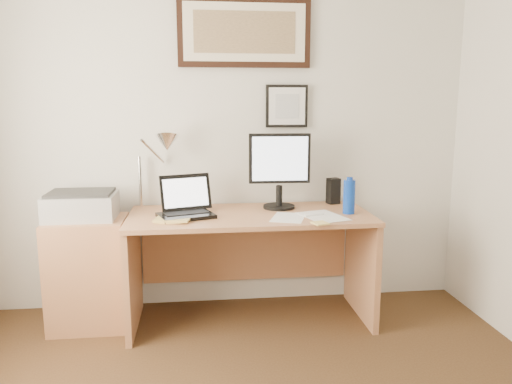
{
  "coord_description": "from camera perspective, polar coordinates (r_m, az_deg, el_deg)",
  "views": [
    {
      "loc": [
        -0.19,
        -1.58,
        1.49
      ],
      "look_at": [
        0.17,
        1.43,
        0.93
      ],
      "focal_mm": 35.0,
      "sensor_mm": 36.0,
      "label": 1
    }
  ],
  "objects": [
    {
      "name": "wall_back",
      "position": [
        3.59,
        -3.71,
        6.57
      ],
      "size": [
        3.5,
        0.02,
        2.5
      ],
      "primitive_type": "cube",
      "color": "silver",
      "rests_on": "ground"
    },
    {
      "name": "side_cabinet",
      "position": [
        3.53,
        -18.53,
        -8.75
      ],
      "size": [
        0.5,
        0.4,
        0.73
      ],
      "primitive_type": "cube",
      "color": "#AA6D47",
      "rests_on": "floor"
    },
    {
      "name": "water_bottle",
      "position": [
        3.36,
        10.59,
        -0.55
      ],
      "size": [
        0.08,
        0.08,
        0.22
      ],
      "primitive_type": "cylinder",
      "color": "#0D38AD",
      "rests_on": "desk"
    },
    {
      "name": "bottle_cap",
      "position": [
        3.34,
        10.66,
        1.51
      ],
      "size": [
        0.04,
        0.04,
        0.02
      ],
      "primitive_type": "cylinder",
      "color": "#0D38AD",
      "rests_on": "water_bottle"
    },
    {
      "name": "speaker",
      "position": [
        3.66,
        8.83,
        0.12
      ],
      "size": [
        0.1,
        0.09,
        0.19
      ],
      "primitive_type": "cube",
      "rotation": [
        0.0,
        0.0,
        0.24
      ],
      "color": "black",
      "rests_on": "desk"
    },
    {
      "name": "paper_sheet_a",
      "position": [
        3.21,
        3.72,
        -2.93
      ],
      "size": [
        0.28,
        0.33,
        0.0
      ],
      "primitive_type": "cube",
      "rotation": [
        0.0,
        0.0,
        -0.34
      ],
      "color": "white",
      "rests_on": "desk"
    },
    {
      "name": "paper_sheet_b",
      "position": [
        3.25,
        7.66,
        -2.77
      ],
      "size": [
        0.32,
        0.39,
        0.0
      ],
      "primitive_type": "cube",
      "rotation": [
        0.0,
        0.0,
        0.29
      ],
      "color": "white",
      "rests_on": "desk"
    },
    {
      "name": "sticky_pad",
      "position": [
        3.05,
        7.34,
        -3.55
      ],
      "size": [
        0.11,
        0.11,
        0.01
      ],
      "primitive_type": "cube",
      "rotation": [
        0.0,
        0.0,
        0.31
      ],
      "color": "#F8DE75",
      "rests_on": "desk"
    },
    {
      "name": "marker_pen",
      "position": [
        3.26,
        6.69,
        -2.64
      ],
      "size": [
        0.14,
        0.06,
        0.02
      ],
      "primitive_type": "cylinder",
      "rotation": [
        0.0,
        1.57,
        0.35
      ],
      "color": "white",
      "rests_on": "desk"
    },
    {
      "name": "book",
      "position": [
        3.24,
        -11.04,
        -2.77
      ],
      "size": [
        0.27,
        0.34,
        0.02
      ],
      "primitive_type": "imported",
      "rotation": [
        0.0,
        0.0,
        -0.2
      ],
      "color": "tan",
      "rests_on": "desk"
    },
    {
      "name": "desk",
      "position": [
        3.45,
        -0.82,
        -5.99
      ],
      "size": [
        1.6,
        0.7,
        0.75
      ],
      "color": "#AA6D47",
      "rests_on": "floor"
    },
    {
      "name": "laptop",
      "position": [
        3.28,
        -8.02,
        -1.71
      ],
      "size": [
        0.4,
        0.39,
        0.26
      ],
      "color": "black",
      "rests_on": "desk"
    },
    {
      "name": "lcd_monitor",
      "position": [
        3.43,
        2.71,
        2.87
      ],
      "size": [
        0.42,
        0.22,
        0.52
      ],
      "color": "black",
      "rests_on": "desk"
    },
    {
      "name": "printer",
      "position": [
        3.45,
        -19.33,
        -1.43
      ],
      "size": [
        0.44,
        0.34,
        0.18
      ],
      "color": "#A5A5A8",
      "rests_on": "side_cabinet"
    },
    {
      "name": "desk_lamp",
      "position": [
        3.41,
        -10.43,
        5.16
      ],
      "size": [
        0.29,
        0.27,
        0.53
      ],
      "color": "white",
      "rests_on": "desk"
    },
    {
      "name": "picture_large",
      "position": [
        3.6,
        -1.32,
        17.77
      ],
      "size": [
        0.92,
        0.04,
        0.47
      ],
      "color": "black",
      "rests_on": "wall_back"
    },
    {
      "name": "picture_small",
      "position": [
        3.61,
        3.53,
        9.77
      ],
      "size": [
        0.3,
        0.03,
        0.3
      ],
      "color": "black",
      "rests_on": "wall_back"
    }
  ]
}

